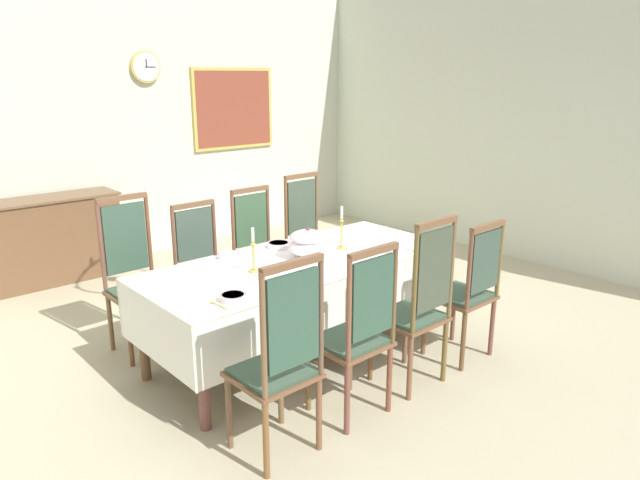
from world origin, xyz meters
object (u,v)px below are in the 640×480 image
object	(u,v)px
chair_south_a	(280,359)
candlestick_east	(341,232)
chair_south_b	(357,331)
chair_south_c	(418,303)
bowl_far_right	(279,245)
spoon_primary	(215,303)
chair_south_d	(468,288)
chair_north_b	(204,265)
chair_north_a	(135,275)
soup_tureen	(308,243)
framed_painting	(234,109)
bowl_near_right	(395,249)
bowl_near_left	(233,297)
sideboard	(49,240)
bowl_far_left	(229,255)
dining_table	(300,269)
chair_north_c	(260,249)
chair_north_d	(310,235)
candlestick_west	(253,255)
spoon_secondary	(403,247)
mounted_clock	(145,67)

from	to	relation	value
chair_south_a	candlestick_east	world-z (taller)	chair_south_a
chair_south_b	candlestick_east	size ratio (longest dim) A/B	3.28
chair_south_c	bowl_far_right	world-z (taller)	chair_south_c
chair_south_c	spoon_primary	size ratio (longest dim) A/B	6.90
chair_south_b	chair_south_d	size ratio (longest dim) A/B	1.05
chair_south_b	chair_north_b	size ratio (longest dim) A/B	1.06
chair_north_a	soup_tureen	world-z (taller)	chair_north_a
candlestick_east	framed_painting	size ratio (longest dim) A/B	0.29
soup_tureen	bowl_near_right	size ratio (longest dim) A/B	1.73
chair_north_a	bowl_near_left	world-z (taller)	chair_north_a
chair_north_a	sideboard	bearing A→B (deg)	-89.89
bowl_far_left	spoon_primary	bearing A→B (deg)	-128.41
chair_south_a	chair_south_b	world-z (taller)	chair_south_a
dining_table	bowl_far_right	xyz separation A→B (m)	(0.07, 0.36, 0.10)
chair_north_c	bowl_far_left	size ratio (longest dim) A/B	6.80
chair_south_d	chair_north_d	bearing A→B (deg)	90.00
sideboard	spoon_primary	bearing A→B (deg)	89.33
dining_table	bowl_near_right	bearing A→B (deg)	-26.03
candlestick_west	chair_south_d	bearing A→B (deg)	-34.84
soup_tureen	candlestick_east	size ratio (longest dim) A/B	0.86
spoon_secondary	sideboard	xyz separation A→B (m)	(-1.74, 3.32, -0.32)
chair_north_c	bowl_far_right	size ratio (longest dim) A/B	6.02
dining_table	chair_north_a	size ratio (longest dim) A/B	1.98
chair_south_c	mounted_clock	xyz separation A→B (m)	(0.15, 4.17, 1.59)
soup_tureen	candlestick_west	xyz separation A→B (m)	(-0.51, 0.00, 0.01)
chair_south_a	candlestick_east	xyz separation A→B (m)	(1.35, 0.92, 0.30)
candlestick_west	bowl_near_left	world-z (taller)	candlestick_west
sideboard	dining_table	bearing A→B (deg)	106.99
mounted_clock	spoon_secondary	bearing A→B (deg)	-83.73
chair_south_d	spoon_primary	xyz separation A→B (m)	(-1.84, 0.59, 0.20)
chair_south_d	bowl_far_left	world-z (taller)	chair_south_d
chair_south_c	framed_painting	xyz separation A→B (m)	(1.33, 4.18, 1.08)
chair_south_c	candlestick_east	distance (m)	0.98
chair_north_a	spoon_secondary	world-z (taller)	chair_north_a
chair_north_d	chair_north_a	bearing A→B (deg)	-0.06
chair_north_a	chair_north_c	distance (m)	1.19
chair_north_c	candlestick_west	world-z (taller)	chair_north_c
candlestick_west	sideboard	size ratio (longest dim) A/B	0.23
bowl_far_right	chair_south_d	bearing A→B (deg)	-57.71
chair_north_a	chair_south_c	distance (m)	2.19
soup_tureen	sideboard	bearing A→B (deg)	108.30
bowl_near_left	bowl_far_left	size ratio (longest dim) A/B	1.02
soup_tureen	spoon_secondary	distance (m)	0.81
dining_table	bowl_near_right	distance (m)	0.78
candlestick_east	bowl_near_left	xyz separation A→B (m)	(-1.27, -0.35, -0.12)
dining_table	candlestick_east	xyz separation A→B (m)	(0.43, 0.00, 0.22)
chair_north_d	bowl_near_right	bearing A→B (deg)	81.69
chair_south_a	chair_north_c	xyz separation A→B (m)	(1.19, 1.84, -0.02)
chair_south_a	bowl_far_right	distance (m)	1.63
chair_north_d	candlestick_east	bearing A→B (deg)	63.89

